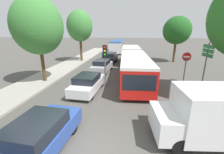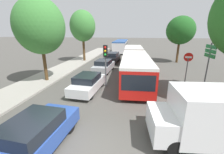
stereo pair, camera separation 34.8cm
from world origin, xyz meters
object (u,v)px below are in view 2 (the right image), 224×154
city_bus_rear (121,45)px  queued_car_blue (35,135)px  white_van (220,116)px  tree_left_far (83,26)px  no_entry_sign (187,65)px  traffic_light (105,57)px  articulated_bus (134,60)px  queued_car_white (88,83)px  tree_right_mid (181,31)px  queued_car_silver (104,66)px  tree_left_mid (40,26)px  direction_sign_post (209,56)px  queued_car_black (112,57)px

city_bus_rear → queued_car_blue: bearing=178.8°
white_van → tree_left_far: 19.77m
white_van → tree_left_far: (-11.28, 15.77, 3.85)m
no_entry_sign → tree_left_far: size_ratio=0.39×
traffic_light → tree_left_far: bearing=-152.3°
articulated_bus → queued_car_white: size_ratio=3.94×
traffic_light → tree_right_mid: size_ratio=0.53×
queued_car_silver → white_van: size_ratio=0.77×
queued_car_silver → tree_left_mid: bearing=137.0°
city_bus_rear → tree_left_far: bearing=159.7°
queued_car_silver → direction_sign_post: size_ratio=1.11×
queued_car_blue → no_entry_sign: (7.65, 8.38, 1.17)m
tree_right_mid → traffic_light: bearing=-125.8°
queued_car_white → white_van: (6.92, -4.38, 0.55)m
city_bus_rear → queued_car_silver: (0.07, -17.79, -0.71)m
tree_right_mid → no_entry_sign: bearing=-100.0°
tree_left_mid → tree_right_mid: 17.87m
queued_car_blue → tree_left_far: 18.44m
traffic_light → tree_right_mid: 14.34m
queued_car_black → white_van: bearing=-152.3°
articulated_bus → tree_right_mid: 9.54m
queued_car_white → no_entry_sign: bearing=-68.9°
no_entry_sign → tree_right_mid: tree_right_mid is taller
queued_car_blue → traffic_light: (1.18, 7.36, 1.79)m
queued_car_black → direction_sign_post: direction_sign_post is taller
queued_car_black → queued_car_white: bearing=-176.2°
queued_car_blue → queued_car_white: bearing=2.8°
traffic_light → articulated_bus: bearing=155.0°
articulated_bus → tree_left_far: tree_left_far is taller
queued_car_blue → traffic_light: 7.67m
tree_left_mid → no_entry_sign: bearing=3.2°
white_van → queued_car_white: bearing=-38.3°
city_bus_rear → no_entry_sign: bearing=-161.4°
tree_left_mid → tree_left_far: size_ratio=0.98×
queued_car_white → tree_right_mid: size_ratio=0.62×
queued_car_blue → tree_left_mid: bearing=33.5°
no_entry_sign → queued_car_black: bearing=-139.3°
no_entry_sign → tree_left_mid: bearing=-86.8°
queued_car_white → direction_sign_post: bearing=-71.3°
tree_left_far → direction_sign_post: bearing=-33.7°
queued_car_black → queued_car_silver: bearing=-176.9°
queued_car_white → tree_left_mid: 6.35m
tree_left_mid → tree_left_far: tree_left_far is taller
queued_car_silver → queued_car_black: queued_car_black is taller
queued_car_white → tree_left_mid: bearing=72.9°
queued_car_blue → tree_right_mid: 21.46m
city_bus_rear → traffic_light: bearing=-178.2°
white_van → articulated_bus: bearing=-77.1°
tree_left_mid → tree_right_mid: size_ratio=1.11×
queued_car_silver → queued_car_black: 5.33m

